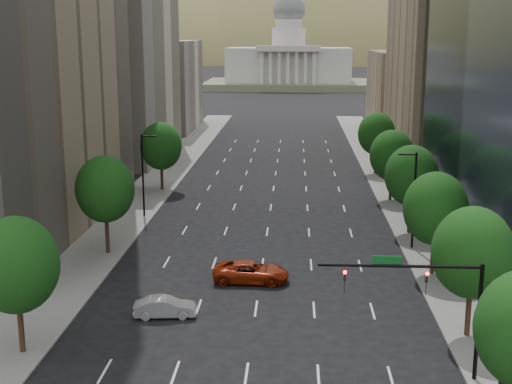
% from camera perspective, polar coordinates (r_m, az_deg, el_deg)
% --- Properties ---
extents(sidewalk_left, '(6.00, 200.00, 0.15)m').
position_cam_1_polar(sidewalk_left, '(71.87, -11.54, -2.95)').
color(sidewalk_left, slate).
rests_on(sidewalk_left, ground).
extents(sidewalk_right, '(6.00, 200.00, 0.15)m').
position_cam_1_polar(sidewalk_right, '(70.72, 13.60, -3.31)').
color(sidewalk_right, slate).
rests_on(sidewalk_right, ground).
extents(midrise_cream_left, '(14.00, 30.00, 35.00)m').
position_cam_1_polar(midrise_cream_left, '(113.27, -11.14, 11.68)').
color(midrise_cream_left, beige).
rests_on(midrise_cream_left, ground).
extents(filler_left, '(14.00, 26.00, 18.00)m').
position_cam_1_polar(filler_left, '(145.85, -7.80, 8.66)').
color(filler_left, beige).
rests_on(filler_left, ground).
extents(parking_tan_right, '(14.00, 30.00, 30.00)m').
position_cam_1_polar(parking_tan_right, '(109.24, 15.27, 10.13)').
color(parking_tan_right, '#8C7759').
rests_on(parking_tan_right, ground).
extents(filler_right, '(14.00, 26.00, 16.00)m').
position_cam_1_polar(filler_right, '(142.06, 12.39, 7.97)').
color(filler_right, '#8C7759').
rests_on(filler_right, ground).
extents(tree_right_1, '(5.20, 5.20, 8.75)m').
position_cam_1_polar(tree_right_1, '(46.34, 17.33, -4.77)').
color(tree_right_1, '#382316').
rests_on(tree_right_1, ground).
extents(tree_right_2, '(5.20, 5.20, 8.61)m').
position_cam_1_polar(tree_right_2, '(57.65, 14.50, -1.33)').
color(tree_right_2, '#382316').
rests_on(tree_right_2, ground).
extents(tree_right_3, '(5.20, 5.20, 8.89)m').
position_cam_1_polar(tree_right_3, '(69.11, 12.63, 1.33)').
color(tree_right_3, '#382316').
rests_on(tree_right_3, ground).
extents(tree_right_4, '(5.20, 5.20, 8.46)m').
position_cam_1_polar(tree_right_4, '(82.79, 11.08, 2.96)').
color(tree_right_4, '#382316').
rests_on(tree_right_4, ground).
extents(tree_right_5, '(5.20, 5.20, 8.75)m').
position_cam_1_polar(tree_right_5, '(98.44, 9.85, 4.72)').
color(tree_right_5, '#382316').
rests_on(tree_right_5, ground).
extents(tree_left_0, '(5.20, 5.20, 8.75)m').
position_cam_1_polar(tree_left_0, '(44.36, -19.07, -5.68)').
color(tree_left_0, '#382316').
rests_on(tree_left_0, ground).
extents(tree_left_1, '(5.20, 5.20, 8.97)m').
position_cam_1_polar(tree_left_1, '(62.58, -12.28, 0.23)').
color(tree_left_1, '#382316').
rests_on(tree_left_1, ground).
extents(tree_left_2, '(5.20, 5.20, 8.68)m').
position_cam_1_polar(tree_left_2, '(87.51, -7.80, 3.75)').
color(tree_left_2, '#382316').
rests_on(tree_left_2, ground).
extents(streetlight_rn, '(1.70, 0.20, 9.00)m').
position_cam_1_polar(streetlight_rn, '(64.41, 12.79, -0.46)').
color(streetlight_rn, black).
rests_on(streetlight_rn, ground).
extents(streetlight_ln, '(1.70, 0.20, 9.00)m').
position_cam_1_polar(streetlight_ln, '(75.01, -9.22, 1.55)').
color(streetlight_ln, black).
rests_on(streetlight_ln, ground).
extents(traffic_signal, '(9.12, 0.40, 7.38)m').
position_cam_1_polar(traffic_signal, '(40.23, 14.47, -8.15)').
color(traffic_signal, black).
rests_on(traffic_signal, ground).
extents(capitol, '(60.00, 40.00, 35.20)m').
position_cam_1_polar(capitol, '(256.78, 2.67, 10.41)').
color(capitol, '#596647').
rests_on(capitol, ground).
extents(foothills, '(720.00, 413.00, 263.00)m').
position_cam_1_polar(foothills, '(609.75, 6.27, 7.37)').
color(foothills, olive).
rests_on(foothills, ground).
extents(car_silver, '(4.49, 2.04, 1.43)m').
position_cam_1_polar(car_silver, '(49.49, -7.46, -9.34)').
color(car_silver, '#A9A9AF').
rests_on(car_silver, ground).
extents(car_red_far, '(6.09, 2.92, 1.67)m').
position_cam_1_polar(car_red_far, '(55.62, -0.41, -6.56)').
color(car_red_far, maroon).
rests_on(car_red_far, ground).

